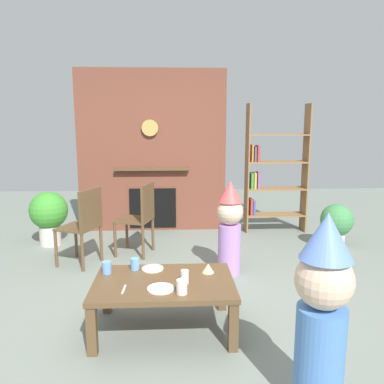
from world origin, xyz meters
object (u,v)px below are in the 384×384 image
(child_with_cone_hat, at_px, (322,309))
(potted_plant_tall, at_px, (337,222))
(bookshelf, at_px, (271,173))
(paper_cup_near_right, at_px, (182,287))
(paper_cup_center, at_px, (135,264))
(dining_chair_left, at_px, (84,222))
(child_in_pink, at_px, (230,225))
(coffee_table, at_px, (164,288))
(paper_plate_rear, at_px, (153,269))
(paper_cup_far_left, at_px, (185,277))
(paper_cup_near_left, at_px, (107,268))
(paper_plate_front, at_px, (161,289))
(birthday_cake_slice, at_px, (208,268))
(potted_plant_short, at_px, (49,214))
(dining_chair_middle, at_px, (141,215))

(child_with_cone_hat, height_order, potted_plant_tall, child_with_cone_hat)
(bookshelf, bearing_deg, paper_cup_near_right, -115.13)
(paper_cup_center, bearing_deg, dining_chair_left, 119.35)
(child_with_cone_hat, xyz_separation_m, child_in_pink, (-0.22, 2.05, -0.08))
(coffee_table, relative_size, paper_cup_center, 11.10)
(paper_cup_center, relative_size, paper_plate_rear, 0.55)
(paper_cup_far_left, bearing_deg, child_in_pink, 66.35)
(coffee_table, distance_m, paper_cup_near_left, 0.51)
(paper_plate_front, relative_size, birthday_cake_slice, 2.02)
(potted_plant_tall, bearing_deg, potted_plant_short, 174.79)
(paper_cup_far_left, distance_m, potted_plant_tall, 2.84)
(paper_plate_rear, height_order, birthday_cake_slice, birthday_cake_slice)
(child_in_pink, distance_m, dining_chair_left, 1.65)
(coffee_table, xyz_separation_m, paper_cup_far_left, (0.16, -0.06, 0.11))
(dining_chair_middle, distance_m, potted_plant_tall, 2.53)
(paper_cup_far_left, height_order, birthday_cake_slice, paper_cup_far_left)
(paper_plate_rear, relative_size, dining_chair_middle, 0.20)
(paper_cup_center, height_order, paper_cup_far_left, paper_cup_far_left)
(birthday_cake_slice, relative_size, potted_plant_short, 0.14)
(bookshelf, distance_m, paper_plate_front, 3.35)
(dining_chair_middle, bearing_deg, paper_plate_front, 115.14)
(paper_cup_far_left, distance_m, dining_chair_middle, 1.92)
(bookshelf, bearing_deg, paper_plate_front, -118.16)
(paper_cup_center, xyz_separation_m, dining_chair_middle, (-0.07, 1.55, 0.05))
(coffee_table, distance_m, dining_chair_left, 1.75)
(paper_plate_rear, bearing_deg, birthday_cake_slice, -11.54)
(child_with_cone_hat, xyz_separation_m, dining_chair_left, (-1.84, 2.37, -0.11))
(bookshelf, relative_size, birthday_cake_slice, 19.00)
(bookshelf, bearing_deg, paper_plate_rear, -123.10)
(paper_cup_near_right, bearing_deg, coffee_table, 119.89)
(coffee_table, height_order, paper_plate_front, paper_plate_front)
(paper_plate_front, xyz_separation_m, child_with_cone_hat, (0.92, -0.75, 0.20))
(paper_cup_near_left, distance_m, dining_chair_middle, 1.63)
(paper_plate_front, bearing_deg, child_with_cone_hat, -39.05)
(potted_plant_tall, bearing_deg, child_in_pink, -153.25)
(paper_cup_near_right, xyz_separation_m, dining_chair_middle, (-0.45, 2.04, 0.04))
(paper_cup_near_left, bearing_deg, paper_plate_rear, 10.87)
(child_with_cone_hat, bearing_deg, paper_plate_rear, -3.92)
(bookshelf, distance_m, potted_plant_tall, 1.21)
(birthday_cake_slice, xyz_separation_m, dining_chair_middle, (-0.68, 1.65, 0.06))
(coffee_table, xyz_separation_m, potted_plant_short, (-1.58, 2.25, 0.07))
(bookshelf, height_order, child_in_pink, bookshelf)
(birthday_cake_slice, xyz_separation_m, dining_chair_left, (-1.30, 1.32, 0.06))
(paper_cup_near_left, xyz_separation_m, paper_cup_near_right, (0.61, -0.41, 0.00))
(paper_cup_near_left, xyz_separation_m, child_with_cone_hat, (1.37, -1.08, 0.15))
(paper_cup_near_left, distance_m, child_with_cone_hat, 1.75)
(paper_cup_near_right, height_order, paper_plate_front, paper_cup_near_right)
(paper_cup_near_left, relative_size, potted_plant_tall, 0.17)
(dining_chair_middle, relative_size, potted_plant_tall, 1.52)
(paper_plate_rear, relative_size, birthday_cake_slice, 1.81)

